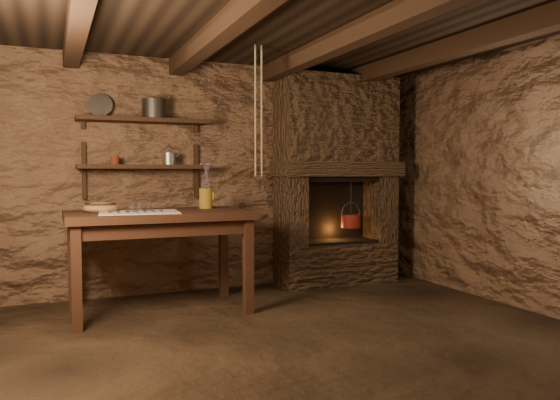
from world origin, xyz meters
name	(u,v)px	position (x,y,z in m)	size (l,w,h in m)	color
floor	(303,340)	(0.00, 0.00, 0.00)	(4.50, 4.50, 0.00)	black
back_wall	(223,176)	(0.00, 2.00, 1.20)	(4.50, 0.04, 2.40)	brown
front_wall	(521,185)	(0.00, -2.00, 1.20)	(4.50, 0.04, 2.40)	brown
right_wall	(531,177)	(2.25, 0.00, 1.20)	(0.04, 4.00, 2.40)	brown
ceiling	(303,12)	(0.00, 0.00, 2.40)	(4.50, 4.00, 0.04)	black
beam_mid_left	(237,17)	(-0.50, 0.00, 2.31)	(0.14, 3.95, 0.16)	black
beam_mid_right	(363,31)	(0.50, 0.00, 2.31)	(0.14, 3.95, 0.16)	black
beam_far_right	(467,43)	(1.50, 0.00, 2.31)	(0.14, 3.95, 0.16)	black
shelf_lower	(144,167)	(-0.85, 1.84, 1.30)	(1.25, 0.30, 0.04)	black
shelf_upper	(144,120)	(-0.85, 1.84, 1.75)	(1.25, 0.30, 0.04)	black
hearth	(336,174)	(1.25, 1.77, 1.23)	(1.43, 0.51, 2.30)	#37271B
work_table	(159,258)	(-0.82, 1.26, 0.49)	(1.58, 0.90, 0.90)	black
linen_cloth	(139,212)	(-1.00, 1.15, 0.91)	(0.65, 0.53, 0.01)	beige
pewter_cutlery_row	(140,211)	(-1.00, 1.13, 0.92)	(0.55, 0.21, 0.01)	gray
drinking_glasses	(139,206)	(-0.98, 1.28, 0.95)	(0.21, 0.06, 0.08)	silver
stoneware_jug	(206,189)	(-0.33, 1.45, 1.09)	(0.15, 0.15, 0.44)	#AD7E21
wooden_bowl	(101,208)	(-1.30, 1.35, 0.94)	(0.30, 0.30, 0.11)	#9A6D43
iron_stockpot	(154,110)	(-0.75, 1.84, 1.85)	(0.23, 0.23, 0.17)	#2B2826
tin_pan	(100,105)	(-1.24, 1.94, 1.89)	(0.24, 0.24, 0.03)	#979692
small_kettle	(169,159)	(-0.60, 1.84, 1.38)	(0.17, 0.13, 0.18)	#979692
rusty_tin	(115,160)	(-1.13, 1.84, 1.36)	(0.08, 0.08, 0.08)	#5A1F12
red_pot	(351,220)	(1.41, 1.72, 0.71)	(0.27, 0.27, 0.54)	maroon
hanging_ropes	(258,111)	(0.05, 1.05, 1.80)	(0.08, 0.08, 1.20)	tan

